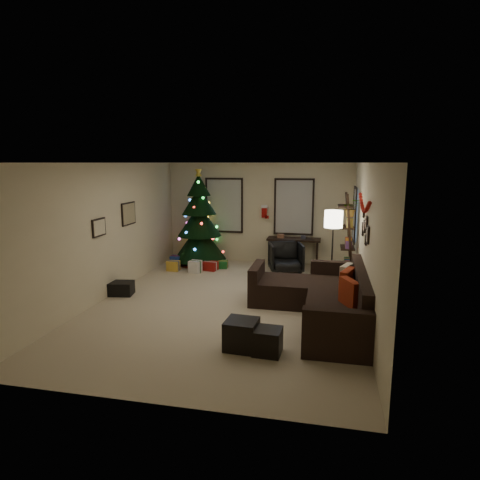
# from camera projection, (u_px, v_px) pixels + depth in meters

# --- Properties ---
(floor) EXTENTS (7.00, 7.00, 0.00)m
(floor) POSITION_uv_depth(u_px,v_px,m) (229.00, 303.00, 8.04)
(floor) COLOR beige
(floor) RESTS_ON ground
(ceiling) EXTENTS (7.00, 7.00, 0.00)m
(ceiling) POSITION_uv_depth(u_px,v_px,m) (228.00, 163.00, 7.54)
(ceiling) COLOR white
(ceiling) RESTS_ON floor
(wall_back) EXTENTS (5.00, 0.00, 5.00)m
(wall_back) POSITION_uv_depth(u_px,v_px,m) (259.00, 213.00, 11.15)
(wall_back) COLOR beige
(wall_back) RESTS_ON floor
(wall_front) EXTENTS (5.00, 0.00, 5.00)m
(wall_front) POSITION_uv_depth(u_px,v_px,m) (152.00, 290.00, 4.42)
(wall_front) COLOR beige
(wall_front) RESTS_ON floor
(wall_left) EXTENTS (0.00, 7.00, 7.00)m
(wall_left) POSITION_uv_depth(u_px,v_px,m) (108.00, 231.00, 8.30)
(wall_left) COLOR beige
(wall_left) RESTS_ON floor
(wall_right) EXTENTS (0.00, 7.00, 7.00)m
(wall_right) POSITION_uv_depth(u_px,v_px,m) (365.00, 240.00, 7.28)
(wall_right) COLOR beige
(wall_right) RESTS_ON floor
(window_back_left) EXTENTS (1.05, 0.06, 1.50)m
(window_back_left) POSITION_uv_depth(u_px,v_px,m) (224.00, 205.00, 11.28)
(window_back_left) COLOR #728CB2
(window_back_left) RESTS_ON wall_back
(window_back_right) EXTENTS (1.05, 0.06, 1.50)m
(window_back_right) POSITION_uv_depth(u_px,v_px,m) (294.00, 207.00, 10.89)
(window_back_right) COLOR #728CB2
(window_back_right) RESTS_ON wall_back
(window_right_wall) EXTENTS (0.06, 0.90, 1.30)m
(window_right_wall) POSITION_uv_depth(u_px,v_px,m) (355.00, 214.00, 9.71)
(window_right_wall) COLOR #728CB2
(window_right_wall) RESTS_ON wall_right
(christmas_tree) EXTENTS (1.41, 1.41, 2.63)m
(christmas_tree) POSITION_uv_depth(u_px,v_px,m) (199.00, 224.00, 10.97)
(christmas_tree) COLOR black
(christmas_tree) RESTS_ON floor
(presents) EXTENTS (1.50, 0.88, 0.30)m
(presents) POSITION_uv_depth(u_px,v_px,m) (195.00, 265.00, 10.54)
(presents) COLOR navy
(presents) RESTS_ON floor
(sofa) EXTENTS (2.11, 3.05, 0.92)m
(sofa) POSITION_uv_depth(u_px,v_px,m) (323.00, 300.00, 7.28)
(sofa) COLOR black
(sofa) RESTS_ON floor
(pillow_red_a) EXTENTS (0.33, 0.50, 0.49)m
(pillow_red_a) POSITION_uv_depth(u_px,v_px,m) (349.00, 295.00, 6.52)
(pillow_red_a) COLOR maroon
(pillow_red_a) RESTS_ON sofa
(pillow_red_b) EXTENTS (0.29, 0.51, 0.50)m
(pillow_red_b) POSITION_uv_depth(u_px,v_px,m) (347.00, 283.00, 7.13)
(pillow_red_b) COLOR maroon
(pillow_red_b) RESTS_ON sofa
(pillow_cream) EXTENTS (0.27, 0.43, 0.42)m
(pillow_cream) POSITION_uv_depth(u_px,v_px,m) (346.00, 276.00, 7.66)
(pillow_cream) COLOR #BEB099
(pillow_cream) RESTS_ON sofa
(ottoman_near) EXTENTS (0.49, 0.49, 0.44)m
(ottoman_near) POSITION_uv_depth(u_px,v_px,m) (241.00, 334.00, 6.04)
(ottoman_near) COLOR black
(ottoman_near) RESTS_ON floor
(ottoman_far) EXTENTS (0.41, 0.41, 0.37)m
(ottoman_far) POSITION_uv_depth(u_px,v_px,m) (268.00, 341.00, 5.88)
(ottoman_far) COLOR black
(ottoman_far) RESTS_ON floor
(desk) EXTENTS (1.39, 0.50, 0.75)m
(desk) POSITION_uv_depth(u_px,v_px,m) (294.00, 242.00, 10.81)
(desk) COLOR black
(desk) RESTS_ON floor
(desk_chair) EXTENTS (0.89, 0.85, 0.75)m
(desk_chair) POSITION_uv_depth(u_px,v_px,m) (286.00, 257.00, 10.26)
(desk_chair) COLOR black
(desk_chair) RESTS_ON floor
(bookshelf) EXTENTS (0.30, 0.60, 2.06)m
(bookshelf) POSITION_uv_depth(u_px,v_px,m) (348.00, 241.00, 9.04)
(bookshelf) COLOR black
(bookshelf) RESTS_ON floor
(potted_plant) EXTENTS (0.58, 0.56, 0.49)m
(potted_plant) POSITION_uv_depth(u_px,v_px,m) (351.00, 205.00, 8.72)
(potted_plant) COLOR #4C4C4C
(potted_plant) RESTS_ON bookshelf
(floor_lamp) EXTENTS (0.37, 0.37, 1.75)m
(floor_lamp) POSITION_uv_depth(u_px,v_px,m) (333.00, 225.00, 8.37)
(floor_lamp) COLOR black
(floor_lamp) RESTS_ON floor
(art_map) EXTENTS (0.04, 0.60, 0.50)m
(art_map) POSITION_uv_depth(u_px,v_px,m) (129.00, 214.00, 9.09)
(art_map) COLOR black
(art_map) RESTS_ON wall_left
(art_abstract) EXTENTS (0.04, 0.45, 0.35)m
(art_abstract) POSITION_uv_depth(u_px,v_px,m) (99.00, 227.00, 7.92)
(art_abstract) COLOR black
(art_abstract) RESTS_ON wall_left
(gallery) EXTENTS (0.03, 1.25, 0.54)m
(gallery) POSITION_uv_depth(u_px,v_px,m) (365.00, 228.00, 7.17)
(gallery) COLOR black
(gallery) RESTS_ON wall_right
(garland) EXTENTS (0.08, 1.90, 0.30)m
(garland) POSITION_uv_depth(u_px,v_px,m) (364.00, 204.00, 7.26)
(garland) COLOR #A5140C
(garland) RESTS_ON wall_right
(stocking_left) EXTENTS (0.20, 0.05, 0.36)m
(stocking_left) POSITION_uv_depth(u_px,v_px,m) (254.00, 207.00, 11.21)
(stocking_left) COLOR #990F0C
(stocking_left) RESTS_ON wall_back
(stocking_right) EXTENTS (0.20, 0.05, 0.36)m
(stocking_right) POSITION_uv_depth(u_px,v_px,m) (265.00, 211.00, 10.94)
(stocking_right) COLOR #990F0C
(stocking_right) RESTS_ON wall_back
(storage_bin) EXTENTS (0.60, 0.45, 0.27)m
(storage_bin) POSITION_uv_depth(u_px,v_px,m) (119.00, 288.00, 8.53)
(storage_bin) COLOR black
(storage_bin) RESTS_ON floor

